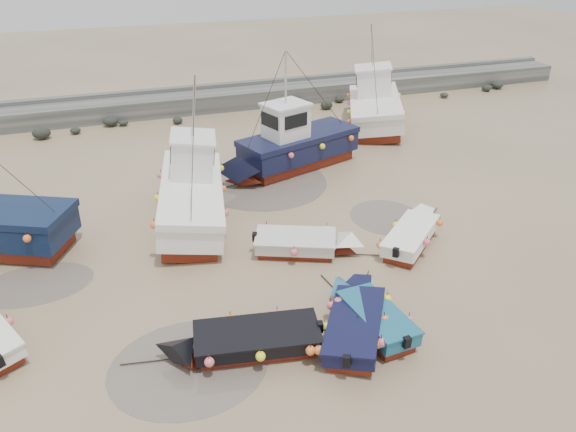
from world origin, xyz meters
name	(u,v)px	position (x,y,z in m)	size (l,w,h in m)	color
ground	(288,284)	(0.00, 0.00, 0.00)	(120.00, 120.00, 0.00)	#9F8663
seawall	(186,103)	(0.05, 21.99, 0.63)	(60.00, 4.92, 1.50)	slate
puddle_a	(189,366)	(-4.18, -3.11, 0.00)	(4.79, 4.79, 0.01)	#63574E
puddle_b	(386,217)	(5.86, 3.53, 0.00)	(3.18, 3.18, 0.01)	#63574E
puddle_c	(36,284)	(-8.72, 2.92, 0.00)	(4.08, 4.08, 0.01)	#63574E
puddle_d	(263,181)	(1.71, 9.00, 0.00)	(6.50, 6.50, 0.01)	#63574E
dinghy_1	(358,319)	(1.23, -3.31, 0.55)	(3.76, 5.33, 1.43)	maroon
dinghy_2	(370,312)	(1.74, -3.13, 0.57)	(2.07, 5.18, 1.43)	maroon
dinghy_3	(414,232)	(5.79, 1.07, 0.55)	(4.69, 4.36, 1.43)	maroon
dinghy_4	(245,338)	(-2.41, -3.05, 0.55)	(6.10, 2.37, 1.43)	maroon
dinghy_5	(305,241)	(1.31, 1.78, 0.56)	(5.16, 2.91, 1.43)	maroon
cabin_boat_1	(188,189)	(-2.42, 6.48, 1.32)	(4.19, 10.73, 6.22)	maroon
cabin_boat_2	(290,145)	(3.55, 10.09, 1.36)	(9.54, 4.78, 6.22)	maroon
cabin_boat_3	(377,104)	(11.31, 15.46, 1.33)	(6.21, 10.18, 6.22)	maroon
person	(185,208)	(-2.54, 7.36, 0.00)	(0.60, 0.39, 1.65)	#161C33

